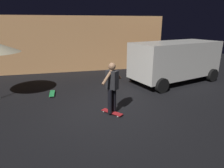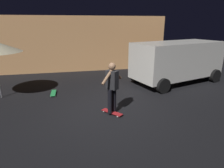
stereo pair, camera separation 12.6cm
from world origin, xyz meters
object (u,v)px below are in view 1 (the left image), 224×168
Objects in this scene: skateboard_ridden at (112,112)px; skateboard_spare at (52,93)px; parked_van at (175,59)px; skater at (112,84)px.

skateboard_spare is at bearing 131.07° from skateboard_ridden.
parked_van is 5.10m from skateboard_ridden.
parked_van reaches higher than skateboard_ridden.
skater is (-4.00, -2.97, -0.12)m from parked_van.
skateboard_ridden is (-4.00, -2.97, -1.11)m from parked_van.
parked_van is 6.33× the size of skateboard_spare.
parked_van is at bearing 36.60° from skateboard_ridden.
skateboard_spare is 0.47× the size of skater.
parked_van is 6.18m from skateboard_spare.
skateboard_ridden is 0.93× the size of skateboard_spare.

